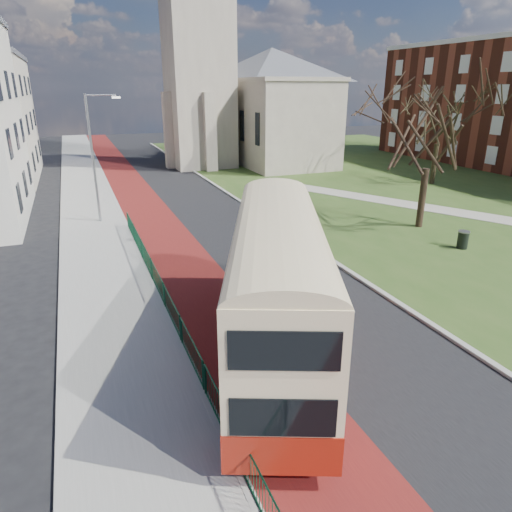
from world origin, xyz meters
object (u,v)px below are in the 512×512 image
winter_tree_far (441,111)px  litter_bin (463,240)px  streetlamp (95,152)px  bus (277,281)px  winter_tree_near (432,119)px

winter_tree_far → litter_bin: bearing=-126.8°
streetlamp → bus: bearing=-77.4°
streetlamp → winter_tree_near: (18.86, -8.62, 2.08)m
bus → litter_bin: size_ratio=11.46×
winter_tree_near → winter_tree_far: 15.13m
streetlamp → winter_tree_far: (29.48, 2.16, 1.87)m
winter_tree_near → litter_bin: (-0.67, -4.31, -6.13)m
bus → winter_tree_far: winter_tree_far is taller
streetlamp → winter_tree_near: winter_tree_near is taller
streetlamp → winter_tree_far: bearing=4.2°
winter_tree_far → winter_tree_near: bearing=-134.6°
bus → winter_tree_far: bearing=62.7°
streetlamp → winter_tree_near: bearing=-24.6°
winter_tree_near → winter_tree_far: size_ratio=1.03×
bus → litter_bin: (13.97, 5.94, -2.15)m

